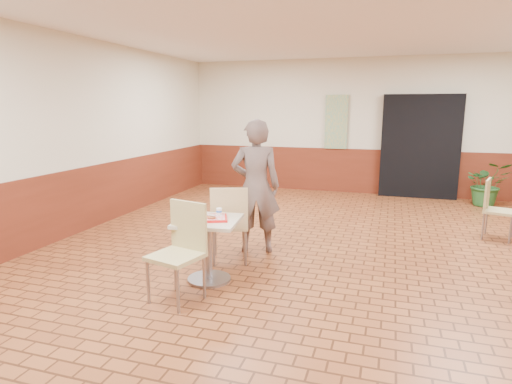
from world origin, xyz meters
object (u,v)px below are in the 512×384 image
(chair_second_left, at_px, (494,206))
(paper_cup, at_px, (219,212))
(main_table, at_px, (208,239))
(customer, at_px, (256,187))
(long_john_donut, at_px, (210,217))
(chair_main_front, at_px, (181,246))
(chair_main_back, at_px, (229,220))
(serving_tray, at_px, (208,218))
(ring_donut, at_px, (203,214))
(potted_plant, at_px, (487,184))

(chair_second_left, bearing_deg, paper_cup, 145.87)
(main_table, bearing_deg, chair_second_left, 39.08)
(customer, distance_m, long_john_donut, 1.20)
(main_table, height_order, chair_main_front, chair_main_front)
(chair_main_back, height_order, paper_cup, chair_main_back)
(main_table, xyz_separation_m, serving_tray, (0.00, 0.00, 0.25))
(paper_cup, relative_size, chair_second_left, 0.09)
(long_john_donut, xyz_separation_m, paper_cup, (0.03, 0.17, 0.02))
(ring_donut, xyz_separation_m, chair_second_left, (3.49, 2.70, -0.26))
(main_table, distance_m, ring_donut, 0.30)
(chair_main_back, distance_m, ring_donut, 0.58)
(paper_cup, distance_m, potted_plant, 6.19)
(ring_donut, bearing_deg, serving_tray, -35.56)
(chair_main_front, relative_size, ring_donut, 9.87)
(chair_main_front, height_order, long_john_donut, chair_main_front)
(chair_main_back, height_order, potted_plant, chair_main_back)
(ring_donut, xyz_separation_m, long_john_donut, (0.14, -0.12, 0.00))
(main_table, distance_m, potted_plant, 6.32)
(paper_cup, bearing_deg, potted_plant, 53.81)
(long_john_donut, bearing_deg, customer, 83.11)
(paper_cup, height_order, chair_second_left, chair_second_left)
(chair_main_back, relative_size, customer, 0.55)
(chair_main_back, height_order, customer, customer)
(serving_tray, bearing_deg, long_john_donut, -44.34)
(chair_main_back, bearing_deg, serving_tray, 67.49)
(chair_main_front, relative_size, chair_main_back, 1.01)
(chair_second_left, bearing_deg, main_table, 146.32)
(chair_main_front, xyz_separation_m, paper_cup, (0.16, 0.62, 0.22))
(main_table, relative_size, chair_second_left, 0.80)
(main_table, height_order, chair_main_back, chair_main_back)
(customer, relative_size, long_john_donut, 11.96)
(chair_second_left, bearing_deg, chair_main_back, 139.93)
(paper_cup, bearing_deg, chair_second_left, 38.63)
(serving_tray, height_order, potted_plant, potted_plant)
(long_john_donut, bearing_deg, ring_donut, 140.82)
(serving_tray, bearing_deg, chair_main_back, 87.71)
(chair_main_back, distance_m, potted_plant, 5.84)
(serving_tray, height_order, chair_second_left, chair_second_left)
(serving_tray, relative_size, paper_cup, 5.19)
(serving_tray, xyz_separation_m, ring_donut, (-0.09, 0.06, 0.03))
(chair_main_back, xyz_separation_m, serving_tray, (-0.02, -0.59, 0.18))
(serving_tray, distance_m, paper_cup, 0.15)
(chair_second_left, bearing_deg, chair_main_front, 150.43)
(chair_main_front, height_order, chair_main_back, chair_main_front)
(paper_cup, bearing_deg, chair_main_back, 97.58)
(main_table, xyz_separation_m, chair_second_left, (3.40, 2.76, 0.01))
(main_table, bearing_deg, serving_tray, 0.00)
(main_table, distance_m, customer, 1.22)
(long_john_donut, height_order, chair_second_left, chair_second_left)
(serving_tray, bearing_deg, ring_donut, 144.44)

